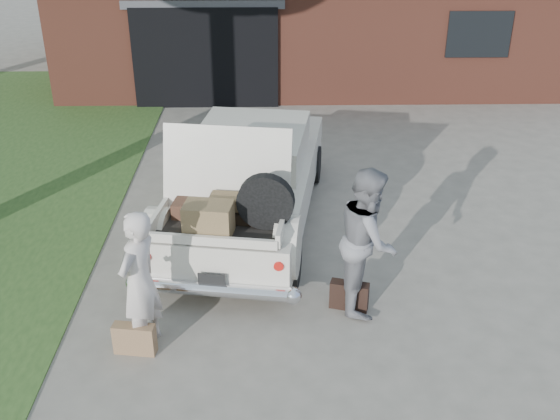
{
  "coord_description": "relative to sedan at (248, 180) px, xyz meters",
  "views": [
    {
      "loc": [
        -0.14,
        -6.41,
        4.69
      ],
      "look_at": [
        0.0,
        0.6,
        1.1
      ],
      "focal_mm": 42.0,
      "sensor_mm": 36.0,
      "label": 1
    }
  ],
  "objects": [
    {
      "name": "ground",
      "position": [
        0.44,
        -2.32,
        -0.72
      ],
      "size": [
        90.0,
        90.0,
        0.0
      ],
      "primitive_type": "plane",
      "color": "gray",
      "rests_on": "ground"
    },
    {
      "name": "house",
      "position": [
        1.42,
        9.15,
        0.95
      ],
      "size": [
        12.8,
        7.8,
        3.3
      ],
      "color": "brown",
      "rests_on": "ground"
    },
    {
      "name": "sedan",
      "position": [
        0.0,
        0.0,
        0.0
      ],
      "size": [
        2.6,
        5.11,
        2.0
      ],
      "rotation": [
        0.0,
        0.0,
        -0.15
      ],
      "color": "beige",
      "rests_on": "ground"
    },
    {
      "name": "woman_left",
      "position": [
        -1.09,
        -2.83,
        0.11
      ],
      "size": [
        0.61,
        0.71,
        1.65
      ],
      "primitive_type": "imported",
      "rotation": [
        0.0,
        0.0,
        -2.0
      ],
      "color": "beige",
      "rests_on": "ground"
    },
    {
      "name": "woman_right",
      "position": [
        1.46,
        -2.1,
        0.18
      ],
      "size": [
        0.78,
        0.95,
        1.79
      ],
      "primitive_type": "imported",
      "rotation": [
        0.0,
        0.0,
        1.45
      ],
      "color": "gray",
      "rests_on": "ground"
    },
    {
      "name": "suitcase_left",
      "position": [
        -1.18,
        -2.99,
        -0.54
      ],
      "size": [
        0.48,
        0.21,
        0.36
      ],
      "primitive_type": "cube",
      "rotation": [
        0.0,
        0.0,
        -0.15
      ],
      "color": "#8F6B49",
      "rests_on": "ground"
    },
    {
      "name": "suitcase_right",
      "position": [
        1.26,
        -2.21,
        -0.54
      ],
      "size": [
        0.48,
        0.27,
        0.36
      ],
      "primitive_type": "cube",
      "rotation": [
        0.0,
        0.0,
        -0.28
      ],
      "color": "black",
      "rests_on": "ground"
    }
  ]
}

